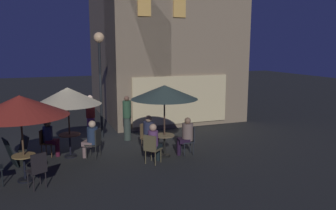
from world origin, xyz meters
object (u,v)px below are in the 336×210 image
object	(u,v)px
patron_seated_3	(50,136)
patio_umbrella_1	(68,96)
menu_sandwich_board	(16,151)
cafe_table_0	(164,142)
cafe_table_2	(24,164)
patron_seated_1	(186,134)
street_lamp_near_corner	(100,58)
patron_seated_0	(154,141)
cafe_table_1	(70,141)
cafe_chair_5	(38,168)
cafe_chair_0	(152,147)
cafe_chair_4	(96,141)
cafe_chair_1	(190,138)
patio_umbrella_2	(20,106)
cafe_chair_3	(46,140)
patron_seated_4	(91,137)
cafe_chair_2	(147,135)
patio_umbrella_0	(164,92)
patron_standing_5	(127,118)
patron_standing_6	(91,118)
patron_seated_2	(150,131)

from	to	relation	value
patron_seated_3	patio_umbrella_1	bearing A→B (deg)	-0.00
menu_sandwich_board	cafe_table_0	size ratio (longest dim) A/B	1.20
cafe_table_2	patron_seated_1	xyz separation A→B (m)	(4.94, 0.54, 0.24)
cafe_table_2	menu_sandwich_board	bearing A→B (deg)	101.35
street_lamp_near_corner	patron_seated_0	world-z (taller)	street_lamp_near_corner
cafe_table_1	cafe_chair_5	bearing A→B (deg)	-112.21
cafe_chair_0	cafe_chair_4	world-z (taller)	cafe_chair_4
cafe_chair_1	patron_seated_3	xyz separation A→B (m)	(-4.37, 1.42, 0.13)
cafe_chair_0	patio_umbrella_2	bearing A→B (deg)	139.05
cafe_chair_3	patron_seated_0	world-z (taller)	patron_seated_0
patron_seated_3	patron_seated_4	distance (m)	1.42
patio_umbrella_2	cafe_table_0	bearing A→B (deg)	8.25
cafe_table_2	cafe_chair_2	distance (m)	4.08
menu_sandwich_board	patron_seated_3	distance (m)	1.16
patio_umbrella_0	patron_seated_0	world-z (taller)	patio_umbrella_0
cafe_chair_3	patron_seated_1	distance (m)	4.62
patron_seated_4	cafe_table_2	bearing A→B (deg)	65.65
street_lamp_near_corner	patio_umbrella_1	world-z (taller)	street_lamp_near_corner
cafe_chair_2	patron_seated_0	size ratio (longest dim) A/B	0.78
cafe_chair_1	cafe_chair_4	size ratio (longest dim) A/B	0.97
cafe_table_2	patio_umbrella_0	size ratio (longest dim) A/B	0.31
cafe_table_2	cafe_chair_2	xyz separation A→B (m)	(3.84, 1.39, 0.10)
cafe_chair_0	patron_seated_0	xyz separation A→B (m)	(0.11, 0.10, 0.16)
patron_standing_5	patron_standing_6	size ratio (longest dim) A/B	0.97
patron_seated_1	street_lamp_near_corner	bearing A→B (deg)	-48.44
patio_umbrella_1	cafe_chair_2	distance (m)	2.92
cafe_table_0	patron_seated_3	world-z (taller)	patron_seated_3
patio_umbrella_2	patron_seated_1	world-z (taller)	patio_umbrella_2
patron_seated_1	patron_standing_5	bearing A→B (deg)	-54.58
cafe_table_1	patio_umbrella_1	world-z (taller)	patio_umbrella_1
cafe_chair_5	patron_seated_4	size ratio (longest dim) A/B	0.77
patron_seated_1	menu_sandwich_board	bearing A→B (deg)	-3.71
menu_sandwich_board	patron_seated_2	xyz separation A→B (m)	(4.17, -0.11, 0.27)
cafe_table_0	patron_seated_2	xyz separation A→B (m)	(-0.30, 0.64, 0.22)
cafe_chair_0	patron_seated_1	xyz separation A→B (m)	(1.36, 0.49, 0.17)
street_lamp_near_corner	menu_sandwich_board	xyz separation A→B (m)	(-2.95, -2.26, -2.69)
street_lamp_near_corner	cafe_chair_3	size ratio (longest dim) A/B	4.58
cafe_chair_5	patron_seated_0	xyz separation A→B (m)	(3.35, 0.87, 0.14)
patio_umbrella_0	patron_seated_0	bearing A→B (deg)	-138.20
patio_umbrella_0	cafe_table_0	bearing A→B (deg)	-90.00
patio_umbrella_2	cafe_chair_5	size ratio (longest dim) A/B	2.59
cafe_chair_0	cafe_chair_1	size ratio (longest dim) A/B	0.98
patron_seated_0	patron_seated_3	world-z (taller)	patron_seated_0
patron_seated_1	patron_seated_2	bearing A→B (deg)	-29.14
patio_umbrella_1	cafe_chair_3	bearing A→B (deg)	154.87
cafe_chair_0	cafe_chair_4	size ratio (longest dim) A/B	0.95
patron_seated_3	patron_standing_5	xyz separation A→B (m)	(2.83, 1.01, 0.18)
cafe_chair_1	patio_umbrella_0	bearing A→B (deg)	-0.00
patio_umbrella_2	patron_seated_4	distance (m)	2.67
cafe_table_2	patron_seated_3	distance (m)	2.08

